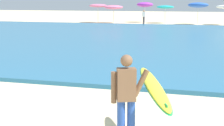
{
  "coord_description": "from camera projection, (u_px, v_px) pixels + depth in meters",
  "views": [
    {
      "loc": [
        4.53,
        -5.14,
        2.69
      ],
      "look_at": [
        2.03,
        3.44,
        1.1
      ],
      "focal_mm": 56.81,
      "sensor_mm": 36.0,
      "label": 1
    }
  ],
  "objects": [
    {
      "name": "sea",
      "position": [
        146.0,
        39.0,
        24.44
      ],
      "size": [
        120.0,
        28.0,
        0.14
      ],
      "primitive_type": "cube",
      "color": "teal",
      "rests_on": "ground"
    },
    {
      "name": "surfer_with_board",
      "position": [
        139.0,
        92.0,
        6.48
      ],
      "size": [
        1.33,
        2.47,
        1.73
      ],
      "color": "#284CA3",
      "rests_on": "ground"
    },
    {
      "name": "beach_umbrella_0",
      "position": [
        98.0,
        6.0,
        42.32
      ],
      "size": [
        2.09,
        2.09,
        2.25
      ],
      "color": "beige",
      "rests_on": "ground"
    },
    {
      "name": "beach_umbrella_1",
      "position": [
        114.0,
        7.0,
        41.56
      ],
      "size": [
        2.2,
        2.2,
        2.11
      ],
      "color": "beige",
      "rests_on": "ground"
    },
    {
      "name": "beach_umbrella_2",
      "position": [
        145.0,
        5.0,
        42.79
      ],
      "size": [
        1.99,
        2.0,
        2.48
      ],
      "color": "beige",
      "rests_on": "ground"
    },
    {
      "name": "beach_umbrella_3",
      "position": [
        165.0,
        7.0,
        41.27
      ],
      "size": [
        2.04,
        2.05,
        2.12
      ],
      "color": "beige",
      "rests_on": "ground"
    },
    {
      "name": "beach_umbrella_4",
      "position": [
        198.0,
        5.0,
        38.86
      ],
      "size": [
        2.24,
        2.28,
        2.52
      ],
      "color": "beige",
      "rests_on": "ground"
    },
    {
      "name": "beachgoer_near_row_left",
      "position": [
        144.0,
        17.0,
        39.84
      ],
      "size": [
        0.32,
        0.2,
        1.58
      ],
      "color": "#383842",
      "rests_on": "ground"
    }
  ]
}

